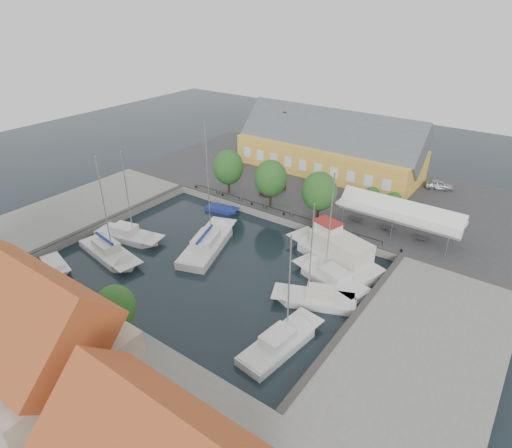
{
  "coord_description": "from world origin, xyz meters",
  "views": [
    {
      "loc": [
        26.2,
        -30.37,
        25.48
      ],
      "look_at": [
        0.0,
        6.0,
        1.5
      ],
      "focal_mm": 30.0,
      "sensor_mm": 36.0,
      "label": 1
    }
  ],
  "objects": [
    {
      "name": "east_boat_c",
      "position": [
        12.47,
        -7.94,
        0.26
      ],
      "size": [
        3.71,
        8.73,
        10.85
      ],
      "color": "silver",
      "rests_on": "ground"
    },
    {
      "name": "east_quay",
      "position": [
        22.0,
        -2.0,
        0.5
      ],
      "size": [
        12.0,
        24.0,
        1.0
      ],
      "primitive_type": "cube",
      "color": "slate",
      "rests_on": "ground"
    },
    {
      "name": "townhouses",
      "position": [
        1.93,
        -23.24,
        5.82
      ],
      "size": [
        36.3,
        8.5,
        12.0
      ],
      "color": "beige",
      "rests_on": "south_bank"
    },
    {
      "name": "car_silver",
      "position": [
        14.48,
        30.73,
        1.66
      ],
      "size": [
        4.17,
        2.93,
        1.32
      ],
      "primitive_type": "imported",
      "rotation": [
        0.0,
        0.0,
        1.97
      ],
      "color": "#9FA2A7",
      "rests_on": "north_quay"
    },
    {
      "name": "west_quay",
      "position": [
        -22.0,
        -2.0,
        0.5
      ],
      "size": [
        12.0,
        24.0,
        1.0
      ],
      "primitive_type": "cube",
      "color": "slate",
      "rests_on": "ground"
    },
    {
      "name": "tent_canopy",
      "position": [
        14.0,
        14.5,
        3.68
      ],
      "size": [
        14.0,
        4.0,
        2.83
      ],
      "color": "white",
      "rests_on": "north_quay"
    },
    {
      "name": "launch_nw",
      "position": [
        -7.62,
        8.67,
        0.09
      ],
      "size": [
        4.68,
        2.56,
        0.88
      ],
      "color": "navy",
      "rests_on": "ground"
    },
    {
      "name": "warehouse",
      "position": [
        -2.6,
        28.36,
        4.43
      ],
      "size": [
        28.56,
        14.0,
        9.55
      ],
      "color": "gold",
      "rests_on": "north_quay"
    },
    {
      "name": "west_boat_c",
      "position": [
        -11.86,
        -3.54,
        0.26
      ],
      "size": [
        8.82,
        4.39,
        11.48
      ],
      "color": "silver",
      "rests_on": "ground"
    },
    {
      "name": "east_boat_a",
      "position": [
        11.77,
        2.65,
        0.26
      ],
      "size": [
        8.95,
        5.24,
        12.12
      ],
      "color": "silver",
      "rests_on": "ground"
    },
    {
      "name": "south_bank",
      "position": [
        0.0,
        -21.0,
        0.5
      ],
      "size": [
        56.0,
        14.0,
        1.0
      ],
      "primitive_type": "cube",
      "color": "slate",
      "rests_on": "ground"
    },
    {
      "name": "trawler",
      "position": [
        10.38,
        6.35,
        1.02
      ],
      "size": [
        12.17,
        6.79,
        5.0
      ],
      "color": "silver",
      "rests_on": "ground"
    },
    {
      "name": "quay_edge_fittings",
      "position": [
        0.02,
        4.75,
        1.06
      ],
      "size": [
        56.0,
        24.72,
        0.4
      ],
      "color": "#383533",
      "rests_on": "north_quay"
    },
    {
      "name": "quay_trees",
      "position": [
        -2.0,
        12.0,
        4.88
      ],
      "size": [
        18.2,
        4.2,
        6.3
      ],
      "color": "black",
      "rests_on": "north_quay"
    },
    {
      "name": "north_quay",
      "position": [
        0.0,
        23.0,
        0.5
      ],
      "size": [
        56.0,
        26.0,
        1.0
      ],
      "primitive_type": "cube",
      "color": "#2D2D30",
      "rests_on": "ground"
    },
    {
      "name": "ground",
      "position": [
        0.0,
        0.0,
        0.0
      ],
      "size": [
        140.0,
        140.0,
        0.0
      ],
      "primitive_type": "plane",
      "color": "black",
      "rests_on": "ground"
    },
    {
      "name": "west_boat_d",
      "position": [
        -10.51,
        -7.27,
        0.27
      ],
      "size": [
        9.66,
        4.24,
        12.4
      ],
      "color": "silver",
      "rests_on": "ground"
    },
    {
      "name": "car_red",
      "position": [
        -4.15,
        15.78,
        1.67
      ],
      "size": [
        2.23,
        4.27,
        1.34
      ],
      "primitive_type": "imported",
      "rotation": [
        0.0,
        0.0,
        -0.21
      ],
      "color": "#5D151B",
      "rests_on": "north_quay"
    },
    {
      "name": "east_boat_b",
      "position": [
        12.12,
        -1.15,
        0.26
      ],
      "size": [
        8.19,
        5.43,
        10.84
      ],
      "color": "silver",
      "rests_on": "ground"
    },
    {
      "name": "launch_sw",
      "position": [
        -13.23,
        -12.09,
        0.09
      ],
      "size": [
        5.23,
        3.04,
        0.98
      ],
      "color": "silver",
      "rests_on": "ground"
    },
    {
      "name": "center_sailboat",
      "position": [
        -2.74,
        0.35,
        0.36
      ],
      "size": [
        6.67,
        11.35,
        14.82
      ],
      "color": "silver",
      "rests_on": "ground"
    }
  ]
}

